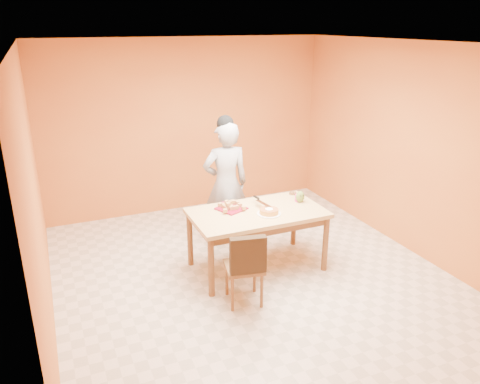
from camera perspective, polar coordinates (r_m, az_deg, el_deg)
name	(u,v)px	position (r m, az deg, el deg)	size (l,w,h in m)	color
floor	(252,276)	(5.76, 1.50, -10.25)	(5.00, 5.00, 0.00)	beige
ceiling	(255,43)	(4.97, 1.79, 17.67)	(5.00, 5.00, 0.00)	white
wall_back	(187,126)	(7.48, -6.47, 7.94)	(4.50, 4.50, 0.00)	#C6722D
wall_left	(35,199)	(4.77, -23.72, -0.74)	(5.00, 5.00, 0.00)	#C6722D
wall_right	(411,150)	(6.45, 20.18, 4.86)	(5.00, 5.00, 0.00)	#C6722D
dining_table	(257,218)	(5.67, 2.12, -3.23)	(1.60, 0.90, 0.76)	tan
dining_chair	(245,266)	(5.07, 0.57, -8.97)	(0.47, 0.53, 0.86)	brown
pastry_pile	(231,204)	(5.67, -1.07, -1.53)	(0.27, 0.27, 0.09)	tan
person	(226,184)	(6.27, -1.74, 0.95)	(0.62, 0.41, 1.71)	#969799
pastry_platter	(231,209)	(5.68, -1.07, -2.03)	(0.30, 0.30, 0.02)	maroon
red_dinner_plate	(228,205)	(5.80, -1.51, -1.59)	(0.24, 0.24, 0.01)	maroon
white_cake_plate	(269,214)	(5.55, 3.55, -2.66)	(0.29, 0.29, 0.01)	white
sponge_cake	(269,211)	(5.54, 3.56, -2.36)	(0.23, 0.23, 0.05)	gold
cake_server	(263,203)	(5.68, 2.84, -1.40)	(0.05, 0.28, 0.01)	white
egg_ornament	(300,197)	(5.93, 7.34, -0.57)	(0.12, 0.09, 0.15)	olive
magenta_glass	(297,198)	(5.97, 7.01, -0.71)	(0.06, 0.06, 0.09)	#DF2177
checker_tin	(293,193)	(6.21, 6.44, -0.14)	(0.09, 0.09, 0.03)	#321D0D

